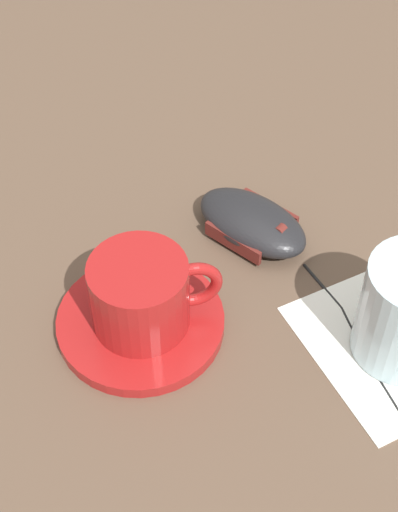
% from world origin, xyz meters
% --- Properties ---
extents(ground_plane, '(3.00, 3.00, 0.00)m').
position_xyz_m(ground_plane, '(0.00, 0.00, 0.00)').
color(ground_plane, brown).
extents(saucer, '(0.14, 0.14, 0.01)m').
position_xyz_m(saucer, '(-0.09, -0.04, 0.01)').
color(saucer, maroon).
rests_on(saucer, ground).
extents(coffee_cup, '(0.09, 0.10, 0.07)m').
position_xyz_m(coffee_cup, '(-0.09, -0.03, 0.04)').
color(coffee_cup, maroon).
rests_on(coffee_cup, saucer).
extents(computer_mouse, '(0.12, 0.07, 0.03)m').
position_xyz_m(computer_mouse, '(-0.09, 0.11, 0.02)').
color(computer_mouse, black).
rests_on(computer_mouse, ground).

